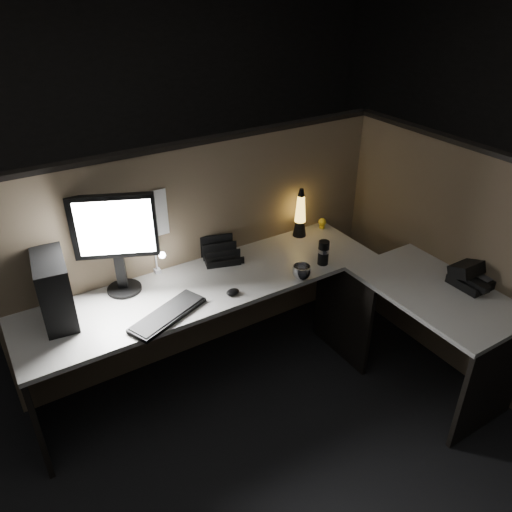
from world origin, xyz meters
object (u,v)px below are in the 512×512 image
pc_tower (55,290)px  desk_phone (472,275)px  lava_lamp (300,216)px  monitor (115,235)px  keyboard (168,315)px

pc_tower → desk_phone: (2.24, -0.97, -0.13)m
lava_lamp → monitor: bearing=-179.9°
desk_phone → keyboard: bearing=158.6°
monitor → lava_lamp: (1.32, 0.00, -0.22)m
monitor → keyboard: bearing=-49.6°
monitor → lava_lamp: size_ratio=1.70×
monitor → keyboard: size_ratio=1.30×
keyboard → desk_phone: (1.73, -0.67, 0.05)m
lava_lamp → desk_phone: lava_lamp is taller
pc_tower → lava_lamp: (1.71, 0.10, -0.04)m
pc_tower → monitor: monitor is taller
monitor → keyboard: monitor is taller
pc_tower → keyboard: size_ratio=0.80×
lava_lamp → desk_phone: (0.53, -1.07, -0.09)m
monitor → desk_phone: (1.84, -1.07, -0.31)m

